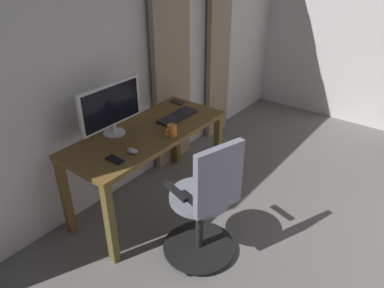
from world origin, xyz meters
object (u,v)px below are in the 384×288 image
office_chair (205,207)px  computer_keyboard (178,116)px  mug_tea (172,130)px  computer_monitor (111,107)px  computer_mouse (132,151)px  cell_phone_by_monitor (178,102)px  desk (147,142)px  cell_phone_face_up (115,160)px

office_chair → computer_keyboard: (-0.60, -0.74, 0.28)m
office_chair → mug_tea: 0.71m
computer_monitor → computer_mouse: computer_monitor is taller
cell_phone_by_monitor → office_chair: bearing=45.3°
computer_mouse → mug_tea: size_ratio=0.83×
desk → computer_keyboard: (-0.36, 0.03, 0.11)m
office_chair → cell_phone_face_up: (0.24, -0.64, 0.27)m
computer_monitor → mug_tea: bearing=123.7°
desk → computer_monitor: (0.19, -0.19, 0.34)m
computer_mouse → computer_monitor: bearing=-110.6°
desk → cell_phone_face_up: bearing=16.0°
desk → computer_monitor: bearing=-44.2°
computer_mouse → cell_phone_by_monitor: bearing=-160.0°
desk → office_chair: (0.23, 0.77, -0.16)m
mug_tea → desk: bearing=-70.7°
office_chair → computer_keyboard: bearing=67.7°
computer_monitor → computer_keyboard: computer_monitor is taller
desk → cell_phone_face_up: (0.47, 0.14, 0.11)m
mug_tea → cell_phone_by_monitor: bearing=-144.3°
computer_mouse → mug_tea: bearing=172.7°
office_chair → computer_monitor: size_ratio=1.71×
computer_monitor → cell_phone_by_monitor: 0.85m
desk → office_chair: size_ratio=1.41×
computer_monitor → cell_phone_face_up: 0.49m
computer_mouse → desk: bearing=-153.4°
computer_monitor → mug_tea: 0.51m
computer_monitor → cell_phone_by_monitor: size_ratio=4.17×
computer_keyboard → desk: bearing=-5.0°
computer_keyboard → cell_phone_by_monitor: computer_keyboard is taller
computer_keyboard → cell_phone_face_up: computer_keyboard is taller
cell_phone_face_up → computer_monitor: bearing=-130.6°
desk → cell_phone_face_up: 0.50m
cell_phone_face_up → mug_tea: bearing=172.6°
desk → computer_monitor: computer_monitor is taller
computer_mouse → cell_phone_by_monitor: 1.01m
computer_monitor → cell_phone_by_monitor: bearing=179.8°
office_chair → computer_keyboard: office_chair is taller
cell_phone_face_up → mug_tea: size_ratio=1.20×
office_chair → computer_mouse: bearing=114.8°
desk → mug_tea: bearing=109.3°
computer_monitor → computer_mouse: size_ratio=6.01×
desk → cell_phone_by_monitor: 0.66m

